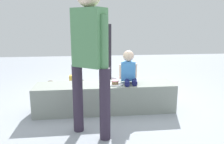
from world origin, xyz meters
TOP-DOWN VIEW (x-y plane):
  - ground_plane at (0.00, 0.00)m, footprint 12.00×12.00m
  - concrete_ledge at (0.00, 0.00)m, footprint 2.04×0.49m
  - child_seated at (0.35, 0.01)m, footprint 0.28×0.33m
  - adult_standing at (-0.23, -0.72)m, footprint 0.42×0.38m
  - cake_plate at (0.14, -0.07)m, footprint 0.22×0.22m
  - gift_bag at (-0.51, 1.19)m, footprint 0.19×0.12m
  - railing_post at (0.24, 1.75)m, footprint 0.36×0.36m
  - water_bottle_near_gift at (0.80, 0.96)m, footprint 0.07×0.07m
  - party_cup_red at (-0.23, 1.02)m, footprint 0.07×0.07m
  - handbag_black_leather at (-0.37, 0.52)m, footprint 0.32×0.15m
  - handbag_brown_canvas at (-0.91, 0.73)m, footprint 0.32×0.15m

SIDE VIEW (x-z plane):
  - ground_plane at x=0.00m, z-range 0.00..0.00m
  - party_cup_red at x=-0.23m, z-range 0.00..0.10m
  - water_bottle_near_gift at x=0.80m, z-range -0.01..0.18m
  - handbag_brown_canvas at x=-0.91m, z-range -0.05..0.25m
  - handbag_black_leather at x=-0.37m, z-range -0.05..0.31m
  - gift_bag at x=-0.51m, z-range -0.02..0.30m
  - concrete_ledge at x=0.00m, z-range 0.00..0.41m
  - cake_plate at x=0.14m, z-range 0.40..0.47m
  - railing_post at x=0.24m, z-range -0.14..1.14m
  - child_seated at x=0.35m, z-range 0.38..0.87m
  - adult_standing at x=-0.23m, z-range 0.17..1.87m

